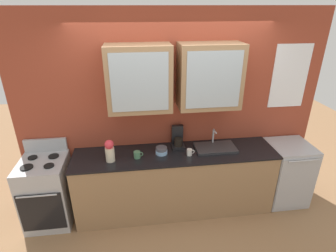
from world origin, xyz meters
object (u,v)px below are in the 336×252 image
object	(u,v)px
sink_faucet	(215,147)
cup_near_bowls	(137,155)
vase	(110,151)
dishwasher	(286,173)
bowl_stack	(161,151)
cup_near_sink	(190,152)
stove_range	(47,191)
coffee_maker	(178,139)

from	to	relation	value
sink_faucet	cup_near_bowls	bearing A→B (deg)	-174.63
vase	dishwasher	xyz separation A→B (m)	(2.46, 0.07, -0.60)
vase	cup_near_bowls	xyz separation A→B (m)	(0.33, 0.03, -0.10)
bowl_stack	cup_near_sink	xyz separation A→B (m)	(0.35, -0.09, -0.00)
stove_range	dishwasher	world-z (taller)	stove_range
dishwasher	stove_range	bearing A→B (deg)	179.93
sink_faucet	dishwasher	world-z (taller)	sink_faucet
sink_faucet	vase	world-z (taller)	vase
stove_range	cup_near_bowls	world-z (taller)	stove_range
stove_range	coffee_maker	xyz separation A→B (m)	(1.75, 0.19, 0.55)
stove_range	vase	xyz separation A→B (m)	(0.86, -0.08, 0.59)
stove_range	sink_faucet	size ratio (longest dim) A/B	2.00
vase	cup_near_sink	bearing A→B (deg)	0.04
stove_range	sink_faucet	xyz separation A→B (m)	(2.24, 0.05, 0.46)
coffee_maker	sink_faucet	bearing A→B (deg)	-16.37
stove_range	cup_near_sink	size ratio (longest dim) A/B	10.64
stove_range	cup_near_bowls	xyz separation A→B (m)	(1.19, -0.05, 0.49)
bowl_stack	cup_near_bowls	size ratio (longest dim) A/B	1.30
stove_range	coffee_maker	distance (m)	1.84
bowl_stack	coffee_maker	distance (m)	0.31
cup_near_bowls	sink_faucet	bearing A→B (deg)	5.37
vase	dishwasher	distance (m)	2.54
bowl_stack	cup_near_bowls	world-z (taller)	bowl_stack
sink_faucet	cup_near_bowls	world-z (taller)	sink_faucet
cup_near_sink	cup_near_bowls	xyz separation A→B (m)	(-0.67, 0.03, -0.00)
sink_faucet	coffee_maker	bearing A→B (deg)	163.63
sink_faucet	coffee_maker	size ratio (longest dim) A/B	1.88
sink_faucet	cup_near_sink	distance (m)	0.40
stove_range	cup_near_sink	bearing A→B (deg)	-2.41
coffee_maker	bowl_stack	bearing A→B (deg)	-143.60
bowl_stack	stove_range	bearing A→B (deg)	-179.54
sink_faucet	coffee_maker	world-z (taller)	coffee_maker
cup_near_sink	coffee_maker	size ratio (longest dim) A/B	0.35
bowl_stack	vase	xyz separation A→B (m)	(-0.65, -0.09, 0.10)
vase	cup_near_sink	distance (m)	1.01
stove_range	vase	distance (m)	1.04
vase	cup_near_bowls	distance (m)	0.35
sink_faucet	bowl_stack	distance (m)	0.74
vase	stove_range	bearing A→B (deg)	174.74
dishwasher	coffee_maker	distance (m)	1.68
cup_near_sink	bowl_stack	bearing A→B (deg)	165.72
dishwasher	coffee_maker	xyz separation A→B (m)	(-1.57, 0.20, 0.56)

